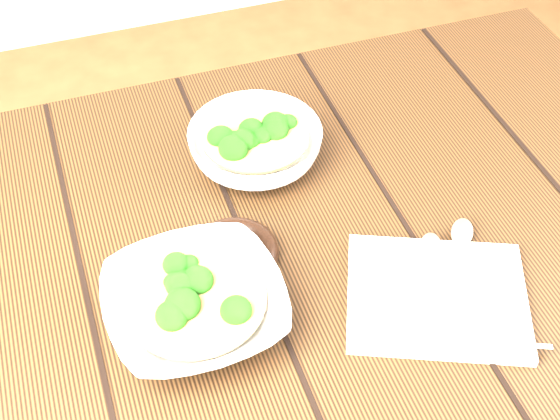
# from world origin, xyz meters

# --- Properties ---
(table) EXTENTS (1.20, 0.80, 0.75)m
(table) POSITION_xyz_m (0.00, 0.00, 0.63)
(table) COLOR #34200F
(table) RESTS_ON ground
(soup_bowl_front) EXTENTS (0.20, 0.20, 0.06)m
(soup_bowl_front) POSITION_xyz_m (-0.11, -0.06, 0.78)
(soup_bowl_front) COLOR silver
(soup_bowl_front) RESTS_ON table
(soup_bowl_back) EXTENTS (0.23, 0.23, 0.06)m
(soup_bowl_back) POSITION_xyz_m (0.04, 0.17, 0.78)
(soup_bowl_back) COLOR silver
(soup_bowl_back) RESTS_ON table
(trivet) EXTENTS (0.14, 0.14, 0.03)m
(trivet) POSITION_xyz_m (-0.04, 0.02, 0.76)
(trivet) COLOR black
(trivet) RESTS_ON table
(napkin) EXTENTS (0.25, 0.24, 0.01)m
(napkin) POSITION_xyz_m (0.16, -0.12, 0.76)
(napkin) COLOR beige
(napkin) RESTS_ON table
(spoon_left) EXTENTS (0.10, 0.16, 0.01)m
(spoon_left) POSITION_xyz_m (0.17, -0.08, 0.76)
(spoon_left) COLOR #A3A090
(spoon_left) RESTS_ON napkin
(spoon_right) EXTENTS (0.11, 0.15, 0.01)m
(spoon_right) POSITION_xyz_m (0.21, -0.07, 0.76)
(spoon_right) COLOR #A3A090
(spoon_right) RESTS_ON napkin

